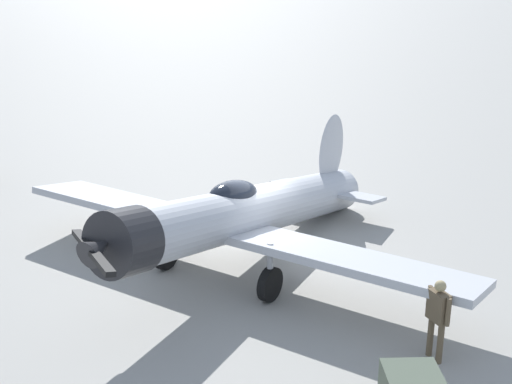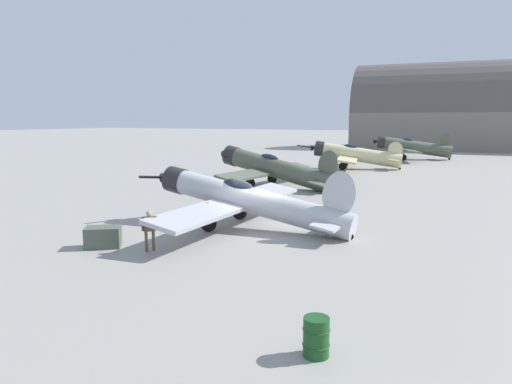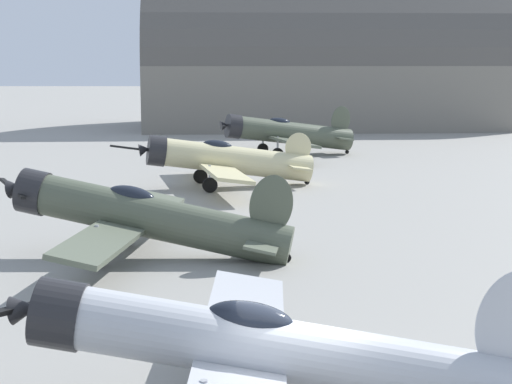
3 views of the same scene
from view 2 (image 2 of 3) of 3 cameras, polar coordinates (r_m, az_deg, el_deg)
ground_plane at (r=22.69m, az=0.00°, el=-4.49°), size 400.00×400.00×0.00m
airplane_foreground at (r=22.64m, az=-1.15°, el=-0.95°), size 12.05×11.24×3.21m
airplane_mid_apron at (r=36.31m, az=2.29°, el=2.91°), size 11.68×10.99×3.38m
airplane_far_line at (r=50.94m, az=11.87°, el=4.51°), size 12.61×11.02×3.02m
airplane_outer_stand at (r=64.63m, az=18.38°, el=5.28°), size 12.73×9.89×3.64m
ground_crew_mechanic at (r=19.16m, az=-12.88°, el=-4.17°), size 0.55×0.44×1.65m
equipment_crate at (r=20.41m, az=-18.16°, el=-5.24°), size 1.56×1.68×0.86m
fuel_drum at (r=10.98m, az=7.36°, el=-17.12°), size 0.62×0.62×0.90m
distant_hangar at (r=90.94m, az=23.68°, el=8.30°), size 20.06×36.96×17.78m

